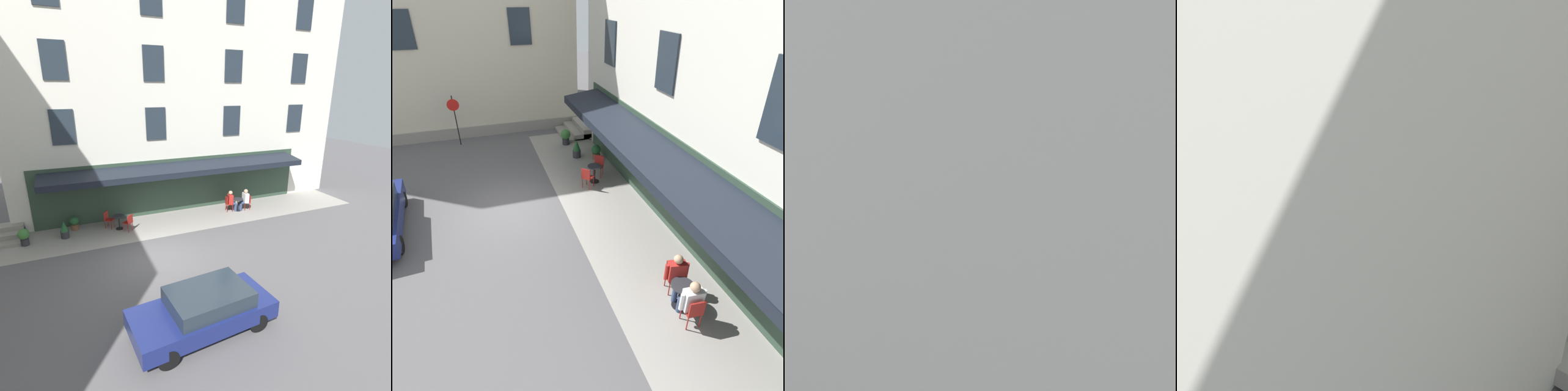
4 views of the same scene
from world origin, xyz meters
The scene contains 17 objects.
ground_plane centered at (0.00, 0.00, 0.00)m, with size 70.00×70.00×0.00m, color #565456.
sidewalk_cafe_terrace centered at (-3.25, -3.40, 0.00)m, with size 20.50×3.20×0.01m, color gray.
corner_building_facade centered at (13.00, 3.50, 7.50)m, with size 10.12×17.00×15.00m.
back_alley_steps centered at (6.60, -4.59, 0.24)m, with size 2.40×1.75×0.60m.
cafe_table_near_entrance centered at (0.90, -3.60, 0.49)m, with size 0.60×0.60×0.75m.
cafe_chair_red_back_row centered at (0.48, -3.13, 0.55)m, with size 0.56×0.56×0.91m.
cafe_chair_red_corner_left centered at (1.41, -3.97, 0.55)m, with size 0.56×0.56×0.91m.
cafe_table_mid_terrace centered at (-6.16, -3.50, 0.49)m, with size 0.60×0.60×0.75m.
cafe_chair_red_corner_right centered at (-6.79, -3.44, 0.55)m, with size 0.43×0.43×0.91m.
cafe_chair_red_near_door centered at (-5.54, -3.63, 0.55)m, with size 0.47×0.47×0.91m.
seated_patron_in_red centered at (-5.75, -3.58, 0.69)m, with size 0.58×0.64×1.29m.
seated_companion_in_white centered at (-6.57, -3.46, 0.70)m, with size 0.57×0.66×1.31m.
no_parking_sign centered at (6.95, 1.84, 1.79)m, with size 0.09×0.59×2.60m.
potted_plant_by_steps centered at (3.06, -4.43, 0.38)m, with size 0.45×0.45×0.72m.
potted_plant_under_sign centered at (5.29, -3.51, 0.46)m, with size 0.52×0.52×0.82m.
potted_plant_entrance_right centered at (3.54, -3.59, 0.44)m, with size 0.40×0.40×0.90m.
parked_car_navy centered at (-0.27, 4.62, 0.71)m, with size 4.43×2.14×1.33m.
Camera 3 is at (-14.97, -12.73, 4.16)m, focal length 37.28 mm.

